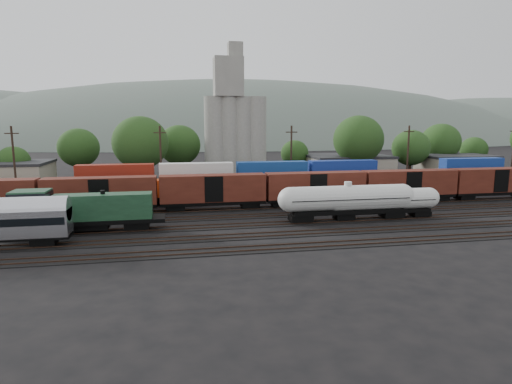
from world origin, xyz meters
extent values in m
plane|color=black|center=(0.00, 0.00, 0.00)|extent=(600.00, 600.00, 0.00)
cube|color=black|center=(0.00, -15.00, 0.04)|extent=(180.00, 3.20, 0.08)
cube|color=#382319|center=(0.00, -15.72, 0.12)|extent=(180.00, 0.08, 0.16)
cube|color=#382319|center=(0.00, -14.28, 0.12)|extent=(180.00, 0.08, 0.16)
cube|color=black|center=(0.00, -10.00, 0.04)|extent=(180.00, 3.20, 0.08)
cube|color=#382319|center=(0.00, -10.72, 0.12)|extent=(180.00, 0.08, 0.16)
cube|color=#382319|center=(0.00, -9.28, 0.12)|extent=(180.00, 0.08, 0.16)
cube|color=black|center=(0.00, -5.00, 0.04)|extent=(180.00, 3.20, 0.08)
cube|color=#382319|center=(0.00, -5.72, 0.12)|extent=(180.00, 0.08, 0.16)
cube|color=#382319|center=(0.00, -4.28, 0.12)|extent=(180.00, 0.08, 0.16)
cube|color=black|center=(0.00, 0.00, 0.04)|extent=(180.00, 3.20, 0.08)
cube|color=#382319|center=(0.00, -0.72, 0.12)|extent=(180.00, 0.08, 0.16)
cube|color=#382319|center=(0.00, 0.72, 0.12)|extent=(180.00, 0.08, 0.16)
cube|color=black|center=(0.00, 5.00, 0.04)|extent=(180.00, 3.20, 0.08)
cube|color=#382319|center=(0.00, 4.28, 0.12)|extent=(180.00, 0.08, 0.16)
cube|color=#382319|center=(0.00, 5.72, 0.12)|extent=(180.00, 0.08, 0.16)
cube|color=black|center=(0.00, 10.00, 0.04)|extent=(180.00, 3.20, 0.08)
cube|color=#382319|center=(0.00, 9.28, 0.12)|extent=(180.00, 0.08, 0.16)
cube|color=#382319|center=(0.00, 10.72, 0.12)|extent=(180.00, 0.08, 0.16)
cube|color=black|center=(0.00, 15.00, 0.04)|extent=(180.00, 3.20, 0.08)
cube|color=#382319|center=(0.00, 14.28, 0.12)|extent=(180.00, 0.08, 0.16)
cube|color=#382319|center=(0.00, 15.72, 0.12)|extent=(180.00, 0.08, 0.16)
cube|color=black|center=(-20.05, -5.00, 1.38)|extent=(18.22, 3.11, 0.43)
cube|color=black|center=(-20.05, -5.00, 0.90)|extent=(5.36, 2.36, 0.86)
cube|color=#193D24|center=(-17.86, -5.00, 3.04)|extent=(10.93, 2.57, 2.89)
cube|color=#193D24|center=(-25.52, -5.00, 3.36)|extent=(3.86, 3.11, 3.54)
cube|color=black|center=(-25.52, -5.00, 4.49)|extent=(3.97, 3.22, 0.96)
cube|color=#193D24|center=(-28.07, -5.00, 2.56)|extent=(1.71, 2.57, 1.93)
cylinder|color=black|center=(-17.86, -5.00, 4.65)|extent=(0.54, 0.54, 0.54)
cube|color=black|center=(-25.88, -5.00, 0.68)|extent=(2.79, 2.14, 0.75)
cube|color=black|center=(-14.22, -5.00, 0.68)|extent=(2.79, 2.14, 0.75)
cylinder|color=silver|center=(12.01, -5.00, 3.07)|extent=(15.23, 3.14, 3.14)
sphere|color=silver|center=(4.39, -5.00, 3.07)|extent=(3.14, 3.14, 3.14)
sphere|color=silver|center=(19.62, -5.00, 3.07)|extent=(3.14, 3.14, 3.14)
cylinder|color=silver|center=(12.01, -5.00, 4.85)|extent=(0.97, 0.97, 0.54)
cube|color=black|center=(12.01, -5.00, 3.07)|extent=(15.58, 3.29, 0.09)
cube|color=black|center=(12.01, -5.00, 1.34)|extent=(14.71, 2.38, 0.54)
cube|color=black|center=(5.78, -5.00, 0.69)|extent=(2.81, 2.16, 0.76)
cube|color=black|center=(18.24, -5.00, 0.69)|extent=(2.81, 2.16, 0.76)
cylinder|color=silver|center=(16.95, -5.00, 2.68)|extent=(13.15, 2.71, 2.71)
sphere|color=silver|center=(10.37, -5.00, 2.68)|extent=(2.71, 2.71, 2.71)
sphere|color=silver|center=(23.53, -5.00, 2.68)|extent=(2.71, 2.71, 2.71)
cylinder|color=silver|center=(16.95, -5.00, 4.22)|extent=(0.84, 0.84, 0.47)
cube|color=black|center=(16.95, -5.00, 2.68)|extent=(13.45, 2.84, 0.07)
cube|color=black|center=(16.95, -5.00, 1.18)|extent=(12.71, 2.06, 0.47)
cube|color=black|center=(11.57, -5.00, 0.62)|extent=(2.43, 1.87, 0.65)
cube|color=black|center=(22.33, -5.00, 0.62)|extent=(2.43, 1.87, 0.65)
cube|color=black|center=(-23.02, -10.00, 0.61)|extent=(2.36, 1.81, 0.64)
cube|color=black|center=(-13.73, 10.00, 1.25)|extent=(17.22, 2.77, 0.38)
cube|color=black|center=(-13.73, 10.00, 0.82)|extent=(4.78, 2.10, 0.77)
cube|color=#BE3A10|center=(-11.66, 10.00, 2.73)|extent=(10.33, 2.30, 2.58)
cube|color=#BE3A10|center=(-18.89, 10.00, 3.02)|extent=(3.44, 2.77, 3.16)
cube|color=black|center=(-18.89, 10.00, 4.03)|extent=(3.54, 2.87, 0.86)
cube|color=#BE3A10|center=(-21.30, 10.00, 2.30)|extent=(1.53, 2.30, 1.72)
cylinder|color=black|center=(-11.66, 10.00, 4.17)|extent=(0.48, 0.48, 0.48)
cube|color=black|center=(-19.24, 10.00, 0.63)|extent=(2.49, 1.91, 0.67)
cube|color=black|center=(-8.22, 10.00, 0.63)|extent=(2.49, 1.91, 0.67)
cube|color=black|center=(-19.72, 5.00, 1.20)|extent=(15.00, 2.60, 0.40)
cube|color=#4B1B12|center=(-19.72, 5.00, 3.30)|extent=(15.00, 2.90, 3.80)
cube|color=black|center=(-4.32, 5.00, 1.20)|extent=(15.00, 2.60, 0.40)
cube|color=#4B1B12|center=(-4.32, 5.00, 3.30)|extent=(15.00, 2.90, 3.80)
cube|color=black|center=(11.08, 5.00, 1.20)|extent=(15.00, 2.60, 0.40)
cube|color=#4B1B12|center=(11.08, 5.00, 3.30)|extent=(15.00, 2.90, 3.80)
cube|color=black|center=(26.48, 5.00, 1.20)|extent=(15.00, 2.60, 0.40)
cube|color=#4B1B12|center=(26.48, 5.00, 3.30)|extent=(15.00, 2.90, 3.80)
cube|color=black|center=(41.88, 5.00, 1.20)|extent=(15.00, 2.60, 0.40)
cube|color=#4B1B12|center=(41.88, 5.00, 3.30)|extent=(15.00, 2.90, 3.80)
cube|color=black|center=(0.00, 15.00, 0.50)|extent=(160.00, 2.60, 0.60)
cube|color=#5C5E62|center=(-31.73, 15.00, 2.10)|extent=(12.00, 2.40, 2.60)
cube|color=navy|center=(-18.93, 15.00, 2.10)|extent=(12.00, 2.40, 2.60)
cube|color=maroon|center=(-18.93, 15.00, 4.70)|extent=(12.00, 2.40, 2.60)
cube|color=#541413|center=(-6.13, 15.00, 2.10)|extent=(12.00, 2.40, 2.60)
cube|color=silver|center=(-6.13, 15.00, 4.70)|extent=(12.00, 2.40, 2.60)
cube|color=#505254|center=(6.67, 15.00, 2.10)|extent=(12.00, 2.40, 2.60)
cube|color=navy|center=(6.67, 15.00, 4.70)|extent=(12.00, 2.40, 2.60)
cube|color=#BD4113|center=(19.47, 15.00, 2.10)|extent=(12.00, 2.40, 2.60)
cube|color=navy|center=(19.47, 15.00, 4.70)|extent=(12.00, 2.40, 2.60)
cube|color=maroon|center=(32.27, 15.00, 2.10)|extent=(12.00, 2.40, 2.60)
cube|color=navy|center=(45.07, 15.00, 2.10)|extent=(12.00, 2.40, 2.60)
cube|color=navy|center=(45.07, 15.00, 4.70)|extent=(12.00, 2.40, 2.60)
cylinder|color=gray|center=(-1.00, 36.00, 9.00)|extent=(4.40, 4.40, 18.00)
cylinder|color=gray|center=(2.00, 36.00, 9.00)|extent=(4.40, 4.40, 18.00)
cylinder|color=gray|center=(5.00, 36.00, 9.00)|extent=(4.40, 4.40, 18.00)
cylinder|color=gray|center=(8.00, 36.00, 9.00)|extent=(4.40, 4.40, 18.00)
cube|color=gray|center=(2.00, 36.00, 22.00)|extent=(6.00, 5.00, 8.00)
cube|color=gray|center=(3.50, 36.00, 27.00)|extent=(3.00, 3.00, 4.00)
cube|color=#9E937F|center=(30.00, 38.00, 2.30)|extent=(18.00, 14.00, 4.60)
cube|color=#232326|center=(30.00, 38.00, 4.85)|extent=(18.36, 14.28, 0.50)
cube|color=#9E937F|center=(55.00, 33.00, 2.30)|extent=(16.00, 10.00, 4.60)
cube|color=#232326|center=(55.00, 33.00, 4.85)|extent=(16.32, 10.20, 0.50)
cylinder|color=black|center=(-40.92, 36.34, 1.15)|extent=(0.70, 0.70, 2.29)
ellipsoid|color=#26471A|center=(-40.92, 36.34, 4.99)|extent=(6.22, 6.22, 5.89)
cylinder|color=black|center=(-30.12, 43.68, 1.64)|extent=(0.70, 0.70, 3.27)
ellipsoid|color=#26471A|center=(-30.12, 43.68, 7.13)|extent=(8.88, 8.88, 8.41)
cylinder|color=black|center=(-16.05, 30.55, 1.99)|extent=(0.70, 0.70, 3.99)
ellipsoid|color=#26471A|center=(-16.05, 30.55, 8.69)|extent=(10.83, 10.83, 10.26)
cylinder|color=black|center=(-8.38, 42.35, 1.74)|extent=(0.70, 0.70, 3.47)
ellipsoid|color=#26471A|center=(-8.38, 42.35, 7.57)|extent=(9.43, 9.43, 8.93)
cylinder|color=black|center=(3.87, 42.02, 1.39)|extent=(0.70, 0.70, 2.79)
ellipsoid|color=#26471A|center=(3.87, 42.02, 6.07)|extent=(7.57, 7.57, 7.17)
cylinder|color=black|center=(18.71, 42.97, 1.22)|extent=(0.70, 0.70, 2.43)
ellipsoid|color=#26471A|center=(18.71, 42.97, 5.30)|extent=(6.60, 6.60, 6.26)
cylinder|color=black|center=(30.45, 33.23, 2.04)|extent=(0.70, 0.70, 4.08)
ellipsoid|color=#26471A|center=(30.45, 33.23, 8.88)|extent=(11.06, 11.06, 10.48)
cylinder|color=black|center=(43.64, 33.81, 1.58)|extent=(0.70, 0.70, 3.15)
ellipsoid|color=#26471A|center=(43.64, 33.81, 6.86)|extent=(8.55, 8.55, 8.10)
cylinder|color=black|center=(55.56, 40.37, 1.78)|extent=(0.70, 0.70, 3.55)
ellipsoid|color=#26471A|center=(55.56, 40.37, 7.74)|extent=(9.65, 9.65, 9.14)
cylinder|color=black|center=(67.68, 43.76, 1.27)|extent=(0.70, 0.70, 2.55)
ellipsoid|color=#26471A|center=(67.68, 43.76, 5.55)|extent=(6.91, 6.91, 6.55)
cylinder|color=black|center=(-36.00, 22.00, 6.00)|extent=(0.36, 0.36, 12.00)
cube|color=black|center=(-36.00, 22.00, 10.80)|extent=(2.20, 0.18, 0.18)
cylinder|color=black|center=(-12.00, 22.00, 6.00)|extent=(0.36, 0.36, 12.00)
cube|color=black|center=(-12.00, 22.00, 10.80)|extent=(2.20, 0.18, 0.18)
cylinder|color=black|center=(12.00, 22.00, 6.00)|extent=(0.36, 0.36, 12.00)
cube|color=black|center=(12.00, 22.00, 10.80)|extent=(2.20, 0.18, 0.18)
cylinder|color=black|center=(36.00, 22.00, 6.00)|extent=(0.36, 0.36, 12.00)
cube|color=black|center=(36.00, 22.00, 10.80)|extent=(2.20, 0.18, 0.18)
ellipsoid|color=#59665B|center=(40.00, 260.00, -22.75)|extent=(520.00, 286.00, 130.00)
ellipsoid|color=#59665B|center=(260.00, 260.00, -17.50)|extent=(400.00, 220.00, 100.00)
camera|label=1|loc=(-9.74, -55.72, 12.59)|focal=30.00mm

